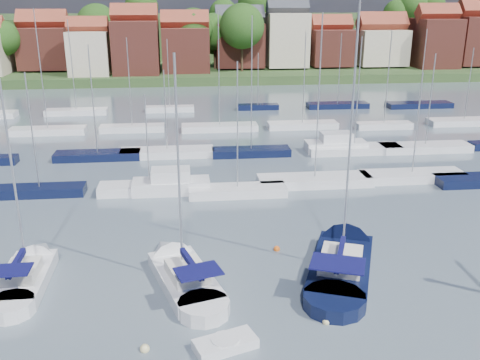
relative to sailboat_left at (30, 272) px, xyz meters
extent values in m
plane|color=#46545F|center=(14.04, 34.81, -0.36)|extent=(260.00, 260.00, 0.00)
cube|color=silver|center=(0.01, -1.04, -0.11)|extent=(2.75, 6.41, 1.20)
cone|color=silver|center=(-0.04, 2.94, -0.11)|extent=(2.70, 3.14, 2.66)
cylinder|color=silver|center=(0.06, -4.23, -0.11)|extent=(2.69, 2.69, 1.20)
cube|color=silver|center=(0.02, -1.49, 0.84)|extent=(1.90, 2.68, 0.70)
cylinder|color=#B2B2B7|center=(0.01, -0.60, 6.39)|extent=(0.14, 0.14, 11.81)
cylinder|color=#B2B2B7|center=(0.03, -2.37, 1.69)|extent=(0.15, 3.54, 0.10)
cube|color=#0D0D44|center=(0.03, -2.37, 1.84)|extent=(0.35, 3.37, 0.35)
cube|color=#0D0D44|center=(0.05, -3.52, 1.99)|extent=(2.28, 1.63, 0.08)
cube|color=silver|center=(9.81, -2.12, -0.11)|extent=(4.87, 7.68, 1.20)
cone|color=silver|center=(8.55, 2.16, -0.11)|extent=(3.83, 4.17, 2.97)
cylinder|color=silver|center=(10.82, -5.53, -0.11)|extent=(3.69, 3.69, 1.20)
cube|color=silver|center=(9.95, -2.59, 0.84)|extent=(2.84, 3.44, 0.70)
cylinder|color=#B2B2B7|center=(9.67, -1.64, 7.09)|extent=(0.14, 0.14, 13.20)
cylinder|color=#B2B2B7|center=(10.23, -3.54, 1.69)|extent=(1.22, 3.83, 0.10)
cube|color=#0D0D44|center=(10.23, -3.54, 1.84)|extent=(1.35, 3.69, 0.35)
cube|color=#0D0D44|center=(10.60, -4.77, 1.99)|extent=(2.93, 2.42, 0.08)
cube|color=black|center=(19.86, -1.56, -0.11)|extent=(6.56, 9.45, 1.20)
cone|color=black|center=(21.85, 3.52, -0.11)|extent=(4.93, 5.27, 3.64)
cylinder|color=black|center=(18.27, -5.62, -0.11)|extent=(4.71, 4.71, 1.20)
cube|color=silver|center=(19.64, -2.12, 0.84)|extent=(3.69, 4.31, 0.70)
cylinder|color=#B2B2B7|center=(20.08, -1.00, 8.75)|extent=(0.14, 0.14, 16.52)
cylinder|color=#B2B2B7|center=(19.20, -3.25, 1.69)|extent=(1.86, 4.55, 0.10)
cube|color=#0D0D44|center=(19.20, -3.25, 1.84)|extent=(1.96, 4.40, 0.35)
cube|color=#0D0D44|center=(18.62, -4.72, 1.99)|extent=(3.67, 3.16, 0.08)
cube|color=silver|center=(11.77, -8.69, -0.14)|extent=(3.46, 2.42, 0.62)
cylinder|color=silver|center=(11.77, -8.69, 0.03)|extent=(1.47, 1.47, 0.40)
sphere|color=beige|center=(7.72, -8.43, -0.36)|extent=(0.50, 0.50, 0.50)
sphere|color=#D85914|center=(10.71, -5.79, -0.36)|extent=(0.49, 0.49, 0.49)
sphere|color=beige|center=(17.43, -7.10, -0.36)|extent=(0.42, 0.42, 0.42)
sphere|color=#D85914|center=(16.28, 2.05, -0.36)|extent=(0.46, 0.46, 0.46)
cube|color=black|center=(-3.07, 15.35, -0.01)|extent=(8.01, 2.24, 1.00)
cylinder|color=#B2B2B7|center=(-3.07, 15.35, 5.57)|extent=(0.12, 0.12, 10.16)
cube|color=silver|center=(6.77, 15.01, -0.01)|extent=(9.22, 2.58, 1.00)
cylinder|color=#B2B2B7|center=(6.77, 15.01, 4.58)|extent=(0.12, 0.12, 8.18)
cube|color=silver|center=(14.67, 13.42, -0.01)|extent=(8.78, 2.46, 1.00)
cylinder|color=#B2B2B7|center=(14.67, 13.42, 6.02)|extent=(0.12, 0.12, 11.06)
cube|color=silver|center=(22.27, 15.48, -0.01)|extent=(10.79, 3.02, 1.00)
cylinder|color=#B2B2B7|center=(22.27, 15.48, 7.92)|extent=(0.12, 0.12, 14.87)
cube|color=silver|center=(32.02, 15.84, -0.01)|extent=(10.13, 2.84, 1.00)
cylinder|color=#B2B2B7|center=(32.02, 15.84, 5.29)|extent=(0.12, 0.12, 9.59)
cube|color=silver|center=(8.73, 14.81, 0.14)|extent=(7.00, 2.60, 1.40)
cube|color=silver|center=(8.73, 14.81, 1.24)|extent=(3.50, 2.20, 1.30)
cube|color=black|center=(0.49, 26.45, -0.01)|extent=(9.30, 2.60, 1.00)
cylinder|color=#B2B2B7|center=(0.49, 26.45, 6.23)|extent=(0.12, 0.12, 11.48)
cube|color=silver|center=(8.10, 26.82, -0.01)|extent=(10.40, 2.91, 1.00)
cylinder|color=#B2B2B7|center=(8.10, 26.82, 4.87)|extent=(0.12, 0.12, 8.77)
cube|color=black|center=(17.52, 26.09, -0.01)|extent=(8.80, 2.46, 1.00)
cylinder|color=#B2B2B7|center=(17.52, 26.09, 7.65)|extent=(0.12, 0.12, 14.33)
cube|color=silver|center=(29.44, 25.98, -0.01)|extent=(10.73, 3.00, 1.00)
cylinder|color=#B2B2B7|center=(29.44, 25.98, 6.56)|extent=(0.12, 0.12, 12.14)
cube|color=silver|center=(37.86, 25.78, -0.01)|extent=(10.48, 2.93, 1.00)
cylinder|color=#B2B2B7|center=(37.86, 25.78, 5.63)|extent=(0.12, 0.12, 10.28)
cube|color=silver|center=(27.50, 26.81, 0.14)|extent=(7.00, 2.60, 1.40)
cube|color=silver|center=(27.50, 26.81, 1.24)|extent=(3.50, 2.20, 1.30)
cube|color=silver|center=(-7.68, 39.02, -0.01)|extent=(9.71, 2.72, 1.00)
cylinder|color=#B2B2B7|center=(-7.68, 39.02, 7.93)|extent=(0.12, 0.12, 14.88)
cube|color=silver|center=(3.20, 39.32, -0.01)|extent=(8.49, 2.38, 1.00)
cylinder|color=#B2B2B7|center=(3.20, 39.32, 6.14)|extent=(0.12, 0.12, 11.31)
cube|color=silver|center=(14.83, 38.59, -0.01)|extent=(10.16, 2.85, 1.00)
cylinder|color=#B2B2B7|center=(14.83, 38.59, 7.78)|extent=(0.12, 0.12, 14.59)
cube|color=silver|center=(26.21, 38.71, -0.01)|extent=(9.53, 2.67, 1.00)
cylinder|color=#B2B2B7|center=(26.21, 38.71, 6.44)|extent=(0.12, 0.12, 11.91)
cube|color=silver|center=(37.20, 37.32, -0.01)|extent=(7.62, 2.13, 1.00)
cylinder|color=#B2B2B7|center=(37.20, 37.32, 6.55)|extent=(0.12, 0.12, 12.13)
cube|color=silver|center=(49.26, 38.40, -0.01)|extent=(10.17, 2.85, 1.00)
cylinder|color=#B2B2B7|center=(49.26, 38.40, 5.36)|extent=(0.12, 0.12, 9.73)
cube|color=silver|center=(-6.22, 51.37, -0.01)|extent=(9.24, 2.59, 1.00)
cylinder|color=#B2B2B7|center=(-6.22, 51.37, 7.07)|extent=(0.12, 0.12, 13.17)
cube|color=silver|center=(7.96, 52.11, -0.01)|extent=(7.57, 2.12, 1.00)
cylinder|color=#B2B2B7|center=(7.96, 52.11, 5.61)|extent=(0.12, 0.12, 10.24)
cube|color=black|center=(21.92, 52.28, -0.01)|extent=(6.58, 1.84, 1.00)
cylinder|color=#B2B2B7|center=(21.92, 52.28, 4.49)|extent=(0.12, 0.12, 8.01)
cube|color=black|center=(34.98, 52.22, -0.01)|extent=(9.92, 2.78, 1.00)
cylinder|color=#B2B2B7|center=(34.98, 52.22, 5.95)|extent=(0.12, 0.12, 10.92)
cube|color=black|center=(48.32, 51.18, -0.01)|extent=(10.55, 2.95, 1.00)
cylinder|color=#B2B2B7|center=(48.32, 51.18, 6.25)|extent=(0.12, 0.12, 11.51)
cube|color=#374D26|center=(14.04, 111.81, -0.06)|extent=(200.00, 70.00, 3.00)
cube|color=#374D26|center=(14.04, 136.81, 4.64)|extent=(200.00, 60.00, 14.00)
cube|color=brown|center=(-19.61, 92.60, 6.20)|extent=(10.37, 9.97, 8.73)
cube|color=brown|center=(-19.61, 92.60, 11.84)|extent=(10.57, 5.13, 5.13)
cube|color=beige|center=(-8.70, 83.82, 5.72)|extent=(8.09, 8.80, 8.96)
cube|color=brown|center=(-8.70, 83.82, 11.19)|extent=(8.25, 4.00, 4.00)
cube|color=brown|center=(0.69, 84.75, 6.72)|extent=(9.36, 10.17, 10.97)
cube|color=brown|center=(0.69, 84.75, 13.35)|extent=(9.54, 4.63, 4.63)
cube|color=brown|center=(10.99, 86.46, 5.95)|extent=(9.90, 8.56, 9.42)
cube|color=brown|center=(10.99, 86.46, 11.87)|extent=(10.10, 4.90, 4.90)
cube|color=brown|center=(23.13, 91.46, 6.58)|extent=(10.59, 8.93, 9.49)
cube|color=#383A42|center=(23.13, 91.46, 12.63)|extent=(10.80, 5.24, 5.24)
cube|color=beige|center=(33.75, 90.61, 7.66)|extent=(9.01, 8.61, 11.65)
cube|color=#383A42|center=(33.75, 90.61, 14.59)|extent=(9.19, 4.46, 4.46)
cube|color=brown|center=(44.21, 91.81, 5.84)|extent=(9.10, 9.34, 8.00)
cube|color=brown|center=(44.21, 91.81, 10.96)|extent=(9.28, 4.50, 4.50)
cube|color=beige|center=(55.99, 91.40, 5.78)|extent=(10.86, 9.59, 7.88)
cube|color=brown|center=(55.99, 91.40, 11.05)|extent=(11.07, 5.37, 5.37)
cube|color=brown|center=(67.79, 88.73, 6.72)|extent=(9.18, 9.96, 10.97)
cube|color=brown|center=(67.79, 88.73, 13.33)|extent=(9.36, 4.54, 4.54)
cube|color=brown|center=(79.21, 90.02, 7.22)|extent=(11.39, 9.67, 10.76)
cylinder|color=#382619|center=(70.81, 110.32, 8.15)|extent=(0.50, 0.50, 4.47)
sphere|color=#2E561B|center=(70.81, 110.32, 14.22)|extent=(8.18, 8.18, 8.18)
cylinder|color=#382619|center=(17.50, 90.74, 3.47)|extent=(0.50, 0.50, 4.46)
sphere|color=#2E561B|center=(17.50, 90.74, 9.52)|extent=(8.15, 8.15, 8.15)
cylinder|color=#382619|center=(29.26, 108.49, 8.21)|extent=(0.50, 0.50, 5.15)
sphere|color=#2E561B|center=(29.26, 108.49, 15.20)|extent=(9.41, 9.41, 9.41)
cylinder|color=#382619|center=(0.50, 111.13, 8.32)|extent=(0.50, 0.50, 4.56)
sphere|color=#2E561B|center=(0.50, 111.13, 14.51)|extent=(8.34, 8.34, 8.34)
cylinder|color=#382619|center=(-9.20, 100.06, 3.81)|extent=(0.50, 0.50, 5.15)
sphere|color=#2E561B|center=(-9.20, 100.06, 10.81)|extent=(9.42, 9.42, 9.42)
cylinder|color=#382619|center=(-24.64, 102.13, 6.40)|extent=(0.50, 0.50, 3.42)
sphere|color=#2E561B|center=(-24.64, 102.13, 11.04)|extent=(6.26, 6.26, 6.26)
cylinder|color=#382619|center=(27.79, 99.52, 3.12)|extent=(0.50, 0.50, 3.77)
sphere|color=#2E561B|center=(27.79, 99.52, 8.24)|extent=(6.89, 6.89, 6.89)
cylinder|color=#382619|center=(23.08, 85.75, 3.85)|extent=(0.50, 0.50, 5.21)
sphere|color=#2E561B|center=(23.08, 85.75, 10.92)|extent=(9.53, 9.53, 9.53)
cylinder|color=#382619|center=(75.97, 96.43, 2.73)|extent=(0.50, 0.50, 2.97)
sphere|color=#2E561B|center=(75.97, 96.43, 6.76)|extent=(5.44, 5.44, 5.44)
cylinder|color=#382619|center=(12.89, 88.56, 3.66)|extent=(0.50, 0.50, 4.84)
sphere|color=#2E561B|center=(12.89, 88.56, 10.23)|extent=(8.85, 8.85, 8.85)
cylinder|color=#382619|center=(66.72, 110.53, 7.80)|extent=(0.50, 0.50, 3.72)
sphere|color=#2E561B|center=(66.72, 110.53, 12.85)|extent=(6.80, 6.80, 6.80)
cylinder|color=#382619|center=(68.09, 88.94, 3.26)|extent=(0.50, 0.50, 4.05)
sphere|color=#2E561B|center=(68.09, 88.94, 8.75)|extent=(7.40, 7.40, 7.40)
cylinder|color=#382619|center=(-26.92, 87.60, 3.24)|extent=(0.50, 0.50, 4.00)
sphere|color=#2E561B|center=(-26.92, 87.60, 8.67)|extent=(7.32, 7.32, 7.32)
cylinder|color=#382619|center=(20.87, 108.10, 7.55)|extent=(0.50, 0.50, 3.93)
sphere|color=#2E561B|center=(20.87, 108.10, 12.88)|extent=(7.19, 7.19, 7.19)
cylinder|color=#382619|center=(44.69, 94.98, 3.15)|extent=(0.50, 0.50, 3.82)
sphere|color=#2E561B|center=(44.69, 94.98, 8.34)|extent=(6.99, 6.99, 6.99)
cylinder|color=#382619|center=(-3.41, 87.94, 2.98)|extent=(0.50, 0.50, 3.48)
sphere|color=#2E561B|center=(-3.41, 87.94, 7.70)|extent=(6.37, 6.37, 6.37)
cylinder|color=#382619|center=(71.55, 97.62, 2.73)|extent=(0.50, 0.50, 2.99)
sphere|color=#2E561B|center=(71.55, 97.62, 6.78)|extent=(5.46, 5.46, 5.46)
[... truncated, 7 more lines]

